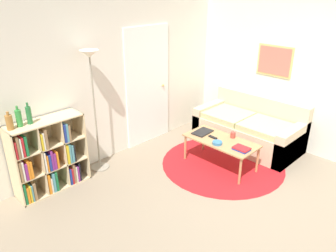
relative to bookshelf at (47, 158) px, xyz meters
name	(u,v)px	position (x,y,z in m)	size (l,w,h in m)	color
ground_plane	(264,220)	(1.49, -2.44, -0.47)	(14.00, 14.00, 0.00)	gray
wall_back	(123,75)	(1.51, 0.21, 0.81)	(7.10, 0.11, 2.60)	silver
wall_right	(266,67)	(3.56, -1.13, 0.83)	(0.08, 5.63, 2.60)	silver
rug	(222,163)	(2.23, -1.29, -0.47)	(1.90, 1.90, 0.01)	#B2191E
bookshelf	(47,158)	(0.00, 0.00, 0.00)	(0.98, 0.34, 1.01)	beige
floor_lamp	(91,76)	(0.79, -0.01, 0.97)	(0.27, 0.27, 1.81)	gray
couch	(250,129)	(3.13, -1.18, -0.19)	(0.90, 1.77, 0.82)	#CCB793
coffee_table	(221,142)	(2.16, -1.28, -0.07)	(0.54, 1.11, 0.44)	#AD7F51
laptop	(203,132)	(2.16, -0.91, -0.02)	(0.34, 0.23, 0.02)	black
bowl	(217,143)	(2.00, -1.32, -0.01)	(0.15, 0.15, 0.04)	teal
book_stack_on_table	(241,149)	(2.10, -1.68, -0.01)	(0.16, 0.23, 0.04)	navy
cup	(233,135)	(2.35, -1.36, 0.01)	(0.08, 0.08, 0.09)	#A33D33
remote	(213,137)	(2.12, -1.14, -0.02)	(0.05, 0.15, 0.02)	black
bottle_left	(9,122)	(-0.37, 0.01, 0.64)	(0.08, 0.08, 0.23)	olive
bottle_middle	(19,118)	(-0.25, 0.02, 0.65)	(0.07, 0.07, 0.27)	#2D8438
bottle_right	(29,115)	(-0.13, 0.01, 0.66)	(0.07, 0.07, 0.28)	#236633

